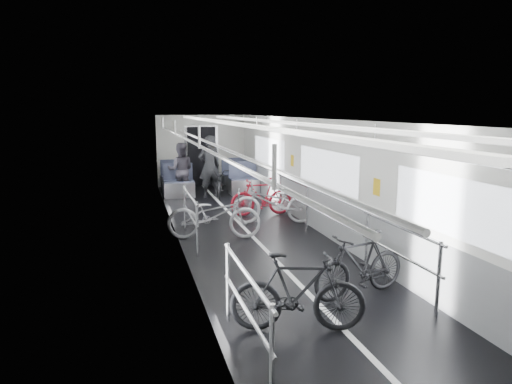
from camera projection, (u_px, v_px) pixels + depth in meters
car_shell at (236, 173)px, 10.63m from camera, size 3.02×14.01×2.41m
bike_left_mid at (298, 292)px, 5.34m from camera, size 1.67×0.89×0.97m
bike_left_far at (214, 215)px, 9.20m from camera, size 1.99×1.07×0.99m
bike_right_near at (360, 264)px, 6.35m from camera, size 1.60×0.75×0.93m
bike_right_mid at (274, 202)px, 10.43m from camera, size 1.98×1.04×0.99m
bike_right_far at (262, 197)px, 11.23m from camera, size 1.58×0.49×0.94m
bike_aisle at (220, 182)px, 13.67m from camera, size 0.89×1.72×0.86m
person_standing at (209, 166)px, 13.50m from camera, size 0.74×0.56×1.85m
person_seated at (181, 170)px, 13.53m from camera, size 0.89×0.75×1.62m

